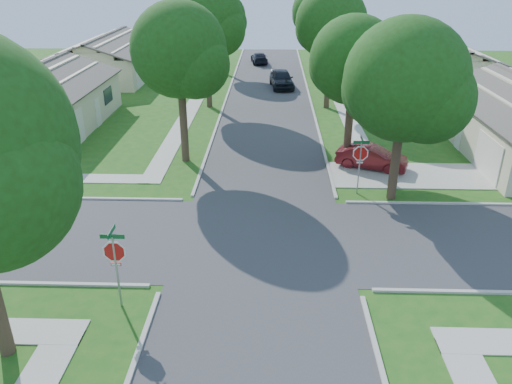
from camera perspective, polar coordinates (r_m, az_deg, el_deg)
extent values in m
plane|color=#1B5316|center=(21.23, 0.72, -5.34)|extent=(100.00, 100.00, 0.00)
cube|color=#333335|center=(21.23, 0.72, -5.33)|extent=(7.00, 100.00, 0.02)
cube|color=#9E9B91|center=(45.97, 9.19, 11.14)|extent=(1.20, 40.00, 0.04)
cube|color=#9E9B91|center=(46.06, -6.34, 11.33)|extent=(1.20, 40.00, 0.04)
cube|color=#9E9B91|center=(28.60, 17.07, 1.85)|extent=(8.80, 3.60, 0.05)
cube|color=gray|center=(17.28, -15.58, -8.86)|extent=(0.06, 0.06, 2.70)
cylinder|color=white|center=(16.86, -15.89, -6.60)|extent=(1.05, 0.02, 1.05)
cylinder|color=#BB110C|center=(16.86, -15.89, -6.60)|extent=(0.90, 0.03, 0.90)
cube|color=#BB110C|center=(17.10, -15.71, -7.94)|extent=(0.34, 0.03, 0.12)
cube|color=white|center=(17.10, -15.71, -7.94)|extent=(0.30, 0.03, 0.08)
cube|color=#0C5426|center=(16.58, -16.12, -4.91)|extent=(0.80, 0.02, 0.16)
cube|color=#0C5426|center=(16.49, -16.19, -4.37)|extent=(0.02, 0.80, 0.16)
cube|color=gray|center=(25.24, 11.70, 2.63)|extent=(0.06, 0.06, 2.70)
cylinder|color=white|center=(24.96, 11.86, 4.33)|extent=(1.05, 0.02, 1.05)
cylinder|color=#BB110C|center=(24.96, 11.86, 4.33)|extent=(0.90, 0.03, 0.90)
cube|color=#BB110C|center=(25.12, 11.77, 3.33)|extent=(0.34, 0.03, 0.12)
cube|color=white|center=(25.12, 11.77, 3.33)|extent=(0.30, 0.03, 0.08)
cube|color=#0C5426|center=(24.77, 11.97, 5.56)|extent=(0.80, 0.02, 0.16)
cube|color=#0C5426|center=(24.71, 12.01, 5.96)|extent=(0.02, 0.80, 0.16)
cylinder|color=#38281C|center=(29.03, 10.51, 6.99)|extent=(0.44, 0.44, 3.95)
sphere|color=#1B3D0F|center=(28.10, 11.14, 14.58)|extent=(4.80, 4.80, 4.80)
sphere|color=#1B3D0F|center=(27.89, 12.93, 13.09)|extent=(3.46, 3.46, 3.46)
sphere|color=#1B3D0F|center=(28.67, 9.42, 13.93)|extent=(3.26, 3.26, 3.26)
cylinder|color=#38281C|center=(40.50, 8.20, 12.45)|extent=(0.44, 0.44, 4.30)
sphere|color=#1B3D0F|center=(39.80, 8.60, 18.60)|extent=(5.40, 5.40, 5.40)
sphere|color=#1B3D0F|center=(39.46, 10.05, 17.46)|extent=(3.89, 3.89, 3.89)
sphere|color=#1B3D0F|center=(40.45, 7.25, 18.00)|extent=(3.67, 3.67, 3.67)
cylinder|color=#38281C|center=(53.22, 6.79, 15.42)|extent=(0.44, 0.44, 4.20)
sphere|color=#1B3D0F|center=(52.72, 7.03, 19.84)|extent=(5.00, 5.00, 5.00)
sphere|color=#1B3D0F|center=(52.36, 8.04, 19.07)|extent=(3.60, 3.60, 3.60)
sphere|color=#1B3D0F|center=(53.32, 6.09, 19.40)|extent=(3.40, 3.40, 3.40)
cylinder|color=#38281C|center=(29.09, -8.26, 7.50)|extent=(0.44, 0.44, 4.25)
sphere|color=#1B3D0F|center=(28.14, -8.80, 15.77)|extent=(5.20, 5.20, 5.20)
sphere|color=#1B3D0F|center=(27.59, -6.98, 14.33)|extent=(3.74, 3.74, 3.74)
sphere|color=#1B3D0F|center=(29.00, -10.07, 14.91)|extent=(3.54, 3.54, 3.54)
cylinder|color=#38281C|center=(40.56, -5.44, 12.71)|extent=(0.44, 0.44, 4.44)
sphere|color=#1B3D0F|center=(39.86, -5.72, 19.10)|extent=(5.60, 5.60, 5.60)
sphere|color=#1B3D0F|center=(39.27, -4.29, 18.04)|extent=(4.03, 4.03, 4.03)
sphere|color=#1B3D0F|center=(40.72, -6.79, 18.38)|extent=(3.81, 3.81, 3.81)
cylinder|color=#38281C|center=(53.31, -3.71, 15.39)|extent=(0.44, 0.44, 3.90)
sphere|color=#1B3D0F|center=(52.82, -3.83, 19.44)|extent=(4.60, 4.60, 4.60)
sphere|color=#1B3D0F|center=(52.35, -2.94, 18.78)|extent=(3.31, 3.31, 3.31)
sphere|color=#1B3D0F|center=(53.50, -4.54, 18.99)|extent=(3.13, 3.13, 3.13)
cylinder|color=#38281C|center=(24.96, 15.58, 3.01)|extent=(0.44, 0.44, 3.54)
sphere|color=#1B3D0F|center=(23.81, 16.72, 12.17)|extent=(5.60, 5.60, 5.60)
sphere|color=#1B3D0F|center=(23.71, 19.15, 10.05)|extent=(4.03, 4.03, 4.03)
sphere|color=#1B3D0F|center=(24.40, 14.23, 11.38)|extent=(3.81, 3.81, 3.81)
cube|color=#433F39|center=(33.17, 26.55, 9.69)|extent=(4.42, 13.60, 1.56)
cube|color=silver|center=(29.57, 24.97, 3.57)|extent=(0.06, 3.20, 2.20)
cube|color=silver|center=(33.60, 22.18, 6.26)|extent=(0.06, 0.90, 2.00)
cube|color=#1E2633|center=(35.79, 21.00, 8.44)|extent=(0.06, 1.80, 1.10)
cube|color=beige|center=(50.73, 20.35, 12.82)|extent=(8.00, 13.00, 2.80)
cube|color=#433F39|center=(51.05, 22.90, 14.86)|extent=(4.42, 13.60, 1.56)
cube|color=#433F39|center=(49.81, 18.44, 15.30)|extent=(4.42, 13.60, 1.56)
cube|color=silver|center=(45.99, 16.84, 11.80)|extent=(0.06, 3.20, 2.20)
cube|color=silver|center=(50.33, 15.60, 12.89)|extent=(0.06, 0.90, 2.00)
cube|color=#1E2633|center=(52.71, 15.05, 14.07)|extent=(0.06, 1.80, 1.10)
cube|color=beige|center=(38.27, -23.76, 8.74)|extent=(8.00, 13.00, 2.80)
cube|color=#433F39|center=(37.01, -21.45, 11.92)|extent=(4.42, 13.60, 1.56)
cube|color=#433F39|center=(38.73, -27.01, 11.47)|extent=(4.42, 13.60, 1.56)
cube|color=silver|center=(33.32, -20.04, 6.63)|extent=(0.06, 3.20, 2.20)
cube|color=silver|center=(37.42, -17.61, 8.71)|extent=(0.06, 0.90, 2.00)
cube|color=#1E2633|center=(39.67, -16.55, 10.55)|extent=(0.06, 1.80, 1.10)
cube|color=beige|center=(53.73, -16.36, 13.95)|extent=(8.00, 13.00, 2.80)
cube|color=#433F39|center=(52.84, -14.49, 16.25)|extent=(4.42, 13.60, 1.56)
cube|color=#433F39|center=(54.06, -18.72, 15.94)|extent=(4.42, 13.60, 1.56)
cube|color=silver|center=(48.99, -13.06, 12.96)|extent=(0.06, 3.20, 2.20)
cube|color=silver|center=(53.34, -11.86, 13.90)|extent=(0.06, 0.90, 2.00)
cube|color=#1E2633|center=(55.74, -11.30, 14.97)|extent=(0.06, 1.80, 1.10)
imported|color=#541114|center=(28.90, 13.08, 3.89)|extent=(4.16, 2.73, 1.30)
imported|color=black|center=(47.35, 2.94, 12.81)|extent=(2.49, 5.00, 1.64)
imported|color=black|center=(59.28, 0.37, 15.07)|extent=(2.22, 4.35, 1.21)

